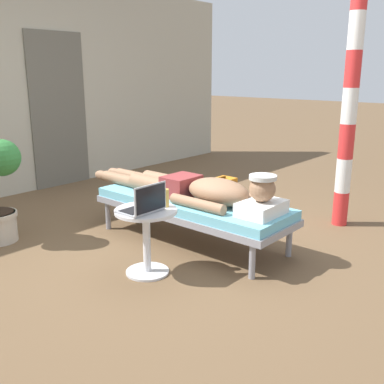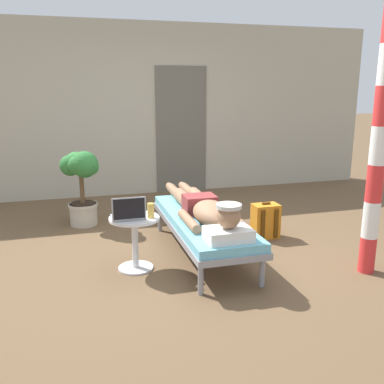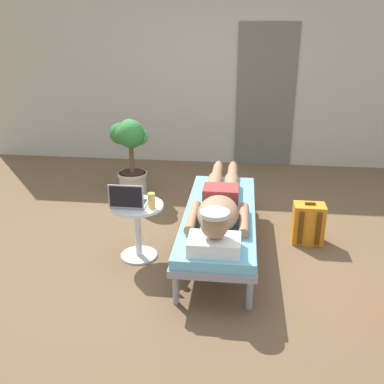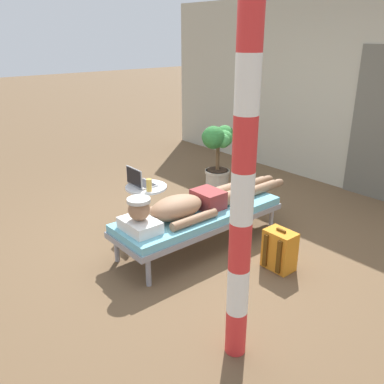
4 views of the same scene
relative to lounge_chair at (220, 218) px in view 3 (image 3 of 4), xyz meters
name	(u,v)px [view 3 (image 3 of 4)]	position (x,y,z in m)	size (l,w,h in m)	color
ground_plane	(200,245)	(-0.19, 0.09, -0.35)	(40.00, 40.00, 0.00)	brown
house_wall_back	(233,72)	(0.00, 2.89, 1.00)	(7.60, 0.20, 2.70)	#B2AD99
house_door_panel	(266,97)	(0.49, 2.78, 0.67)	(0.84, 0.03, 2.04)	#625F54
lounge_chair	(220,218)	(0.00, 0.00, 0.00)	(0.67, 1.92, 0.42)	gray
person_reclining	(220,204)	(0.00, -0.08, 0.17)	(0.53, 2.17, 0.33)	white
side_table	(137,222)	(-0.74, -0.18, 0.01)	(0.48, 0.48, 0.52)	silver
laptop	(128,200)	(-0.80, -0.23, 0.24)	(0.31, 0.24, 0.23)	#A5A8AD
drink_glass	(152,201)	(-0.59, -0.24, 0.25)	(0.06, 0.06, 0.14)	gold
backpack	(308,224)	(0.85, 0.30, -0.15)	(0.30, 0.26, 0.42)	orange
potted_plant	(131,147)	(-1.17, 1.35, 0.27)	(0.48, 0.62, 0.97)	#BFB29E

